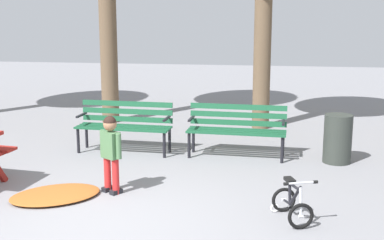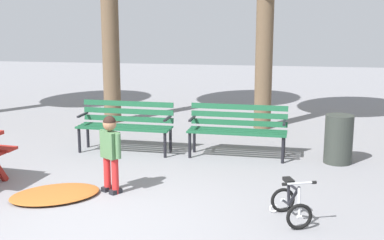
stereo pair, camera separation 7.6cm
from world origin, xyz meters
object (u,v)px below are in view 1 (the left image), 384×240
child_standing (111,148)px  kids_bicycle (292,203)px  park_bench_far_left (125,122)px  trash_bin (338,139)px  park_bench_left (237,126)px

child_standing → kids_bicycle: 2.43m
park_bench_far_left → trash_bin: 3.50m
park_bench_left → kids_bicycle: bearing=-72.5°
park_bench_far_left → kids_bicycle: 3.78m
park_bench_far_left → trash_bin: park_bench_far_left is taller
child_standing → trash_bin: size_ratio=1.34×
park_bench_left → kids_bicycle: size_ratio=2.57×
kids_bicycle → child_standing: bearing=166.1°
park_bench_far_left → child_standing: 2.07m
park_bench_far_left → trash_bin: bearing=-2.0°
trash_bin → park_bench_far_left: bearing=178.0°
child_standing → trash_bin: child_standing is taller
park_bench_left → child_standing: child_standing is taller
kids_bicycle → trash_bin: 2.61m
park_bench_far_left → child_standing: child_standing is taller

